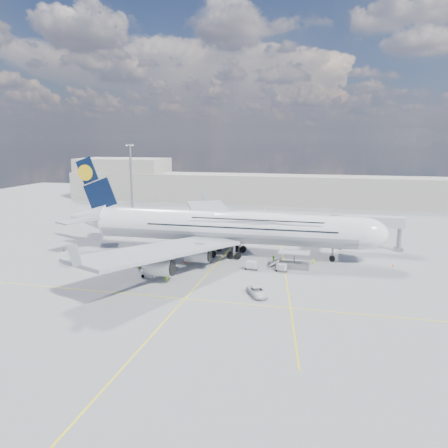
% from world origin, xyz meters
% --- Properties ---
extents(ground, '(300.00, 300.00, 0.00)m').
position_xyz_m(ground, '(0.00, 0.00, 0.00)').
color(ground, gray).
rests_on(ground, ground).
extents(taxi_line_main, '(0.25, 220.00, 0.01)m').
position_xyz_m(taxi_line_main, '(0.00, 0.00, 0.01)').
color(taxi_line_main, '#FFE80D').
rests_on(taxi_line_main, ground).
extents(taxi_line_cross, '(120.00, 0.25, 0.01)m').
position_xyz_m(taxi_line_cross, '(0.00, -20.00, 0.01)').
color(taxi_line_cross, '#FFE80D').
rests_on(taxi_line_cross, ground).
extents(taxi_line_diag, '(14.16, 99.06, 0.01)m').
position_xyz_m(taxi_line_diag, '(14.00, 10.00, 0.01)').
color(taxi_line_diag, '#FFE80D').
rests_on(taxi_line_diag, ground).
extents(airliner, '(77.26, 79.15, 23.71)m').
position_xyz_m(airliner, '(0.26, 10.00, 6.87)').
color(airliner, white).
rests_on(airliner, ground).
extents(jet_bridge, '(18.80, 12.10, 8.50)m').
position_xyz_m(jet_bridge, '(29.81, 20.94, 6.85)').
color(jet_bridge, '#B7B7BC').
rests_on(jet_bridge, ground).
extents(cargo_loader, '(8.53, 3.20, 3.67)m').
position_xyz_m(cargo_loader, '(16.82, 2.89, 1.25)').
color(cargo_loader, silver).
rests_on(cargo_loader, ground).
extents(light_mast, '(3.00, 0.70, 25.50)m').
position_xyz_m(light_mast, '(-40.00, 45.00, 13.21)').
color(light_mast, gray).
rests_on(light_mast, ground).
extents(terminal, '(180.00, 16.00, 12.00)m').
position_xyz_m(terminal, '(0.00, 95.00, 6.00)').
color(terminal, '#B2AD9E').
rests_on(terminal, ground).
extents(hangar, '(40.00, 22.00, 18.00)m').
position_xyz_m(hangar, '(-70.00, 100.00, 9.00)').
color(hangar, '#B2AD9E').
rests_on(hangar, ground).
extents(tree_line, '(160.00, 6.00, 8.00)m').
position_xyz_m(tree_line, '(40.00, 140.00, 4.00)').
color(tree_line, '#193814').
rests_on(tree_line, ground).
extents(dolly_row_a, '(3.00, 2.31, 1.69)m').
position_xyz_m(dolly_row_a, '(-16.76, -2.98, 0.91)').
color(dolly_row_a, gray).
rests_on(dolly_row_a, ground).
extents(dolly_row_b, '(3.15, 1.98, 0.43)m').
position_xyz_m(dolly_row_b, '(-8.74, -3.16, 0.34)').
color(dolly_row_b, gray).
rests_on(dolly_row_b, ground).
extents(dolly_row_c, '(3.31, 1.92, 0.47)m').
position_xyz_m(dolly_row_c, '(-13.73, -4.40, 0.36)').
color(dolly_row_c, gray).
rests_on(dolly_row_c, ground).
extents(dolly_back, '(3.57, 2.42, 2.06)m').
position_xyz_m(dolly_back, '(-14.34, 2.89, 1.11)').
color(dolly_back, gray).
rests_on(dolly_back, ground).
extents(dolly_nose_far, '(2.86, 2.05, 1.63)m').
position_xyz_m(dolly_nose_far, '(14.66, -0.23, 0.88)').
color(dolly_nose_far, gray).
rests_on(dolly_nose_far, ground).
extents(dolly_nose_near, '(2.93, 1.78, 1.77)m').
position_xyz_m(dolly_nose_near, '(8.33, -0.38, 0.95)').
color(dolly_nose_near, gray).
rests_on(dolly_nose_near, ground).
extents(baggage_tug, '(2.89, 1.95, 1.65)m').
position_xyz_m(baggage_tug, '(-10.94, -10.33, 0.73)').
color(baggage_tug, silver).
rests_on(baggage_tug, ground).
extents(catering_truck_inner, '(6.25, 4.47, 3.43)m').
position_xyz_m(catering_truck_inner, '(-6.31, 28.39, 1.62)').
color(catering_truck_inner, gray).
rests_on(catering_truck_inner, ground).
extents(catering_truck_outer, '(6.90, 4.10, 3.85)m').
position_xyz_m(catering_truck_outer, '(-8.14, 44.66, 1.79)').
color(catering_truck_outer, gray).
rests_on(catering_truck_outer, ground).
extents(service_van, '(4.88, 6.10, 1.54)m').
position_xyz_m(service_van, '(12.02, -15.66, 0.77)').
color(service_van, white).
rests_on(service_van, ground).
extents(crew_nose, '(0.61, 0.43, 1.57)m').
position_xyz_m(crew_nose, '(20.95, 6.23, 0.79)').
color(crew_nose, '#B9FF1A').
rests_on(crew_nose, ground).
extents(crew_loader, '(1.07, 1.01, 1.75)m').
position_xyz_m(crew_loader, '(12.23, 5.62, 0.87)').
color(crew_loader, '#96ED18').
rests_on(crew_loader, ground).
extents(crew_wing, '(0.52, 1.18, 1.98)m').
position_xyz_m(crew_wing, '(-15.02, -5.74, 0.99)').
color(crew_wing, '#94E518').
rests_on(crew_wing, ground).
extents(crew_van, '(0.91, 0.93, 1.62)m').
position_xyz_m(crew_van, '(13.78, 4.62, 0.81)').
color(crew_van, '#D4F319').
rests_on(crew_van, ground).
extents(crew_tug, '(1.35, 1.10, 1.82)m').
position_xyz_m(crew_tug, '(-6.23, -12.69, 0.91)').
color(crew_tug, '#D3FF1A').
rests_on(crew_tug, ground).
extents(cone_nose, '(0.47, 0.47, 0.60)m').
position_xyz_m(cone_nose, '(37.87, 9.05, 0.29)').
color(cone_nose, '#FC500D').
rests_on(cone_nose, ground).
extents(cone_wing_left_inner, '(0.43, 0.43, 0.55)m').
position_xyz_m(cone_wing_left_inner, '(-3.06, 26.66, 0.26)').
color(cone_wing_left_inner, '#FC500D').
rests_on(cone_wing_left_inner, ground).
extents(cone_wing_left_outer, '(0.48, 0.48, 0.61)m').
position_xyz_m(cone_wing_left_outer, '(-14.74, 29.61, 0.30)').
color(cone_wing_left_outer, '#FC500D').
rests_on(cone_wing_left_outer, ground).
extents(cone_wing_right_inner, '(0.47, 0.47, 0.60)m').
position_xyz_m(cone_wing_right_inner, '(-6.82, 0.64, 0.29)').
color(cone_wing_right_inner, '#FC500D').
rests_on(cone_wing_right_inner, ground).
extents(cone_wing_right_outer, '(0.49, 0.49, 0.62)m').
position_xyz_m(cone_wing_right_outer, '(-13.23, -7.53, 0.30)').
color(cone_wing_right_outer, '#FC500D').
rests_on(cone_wing_right_outer, ground).
extents(cone_tail, '(0.48, 0.48, 0.61)m').
position_xyz_m(cone_tail, '(-39.38, 4.06, 0.29)').
color(cone_tail, '#FC500D').
rests_on(cone_tail, ground).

